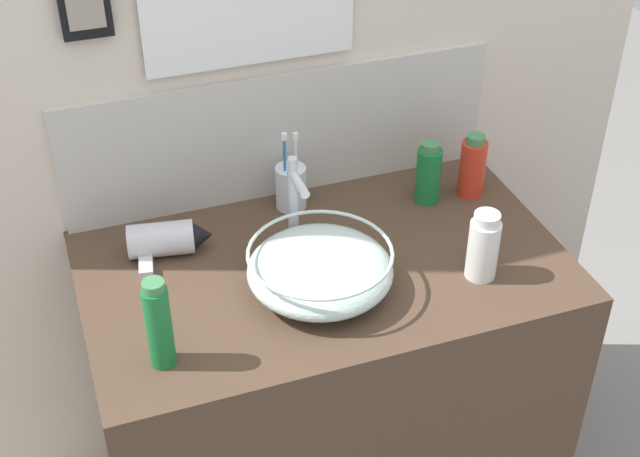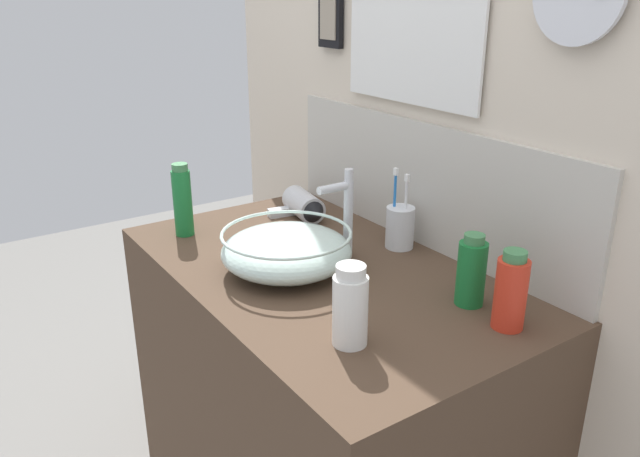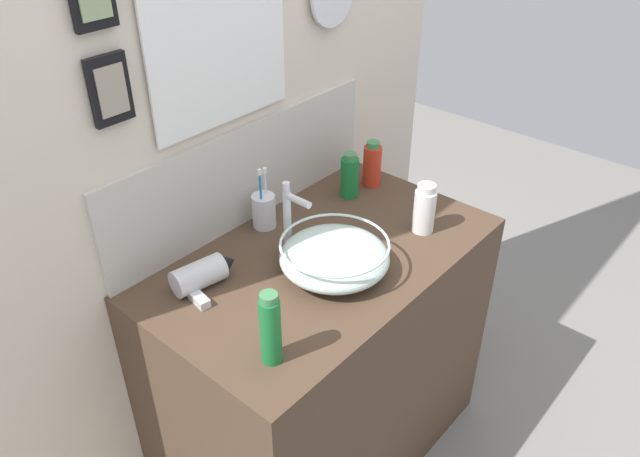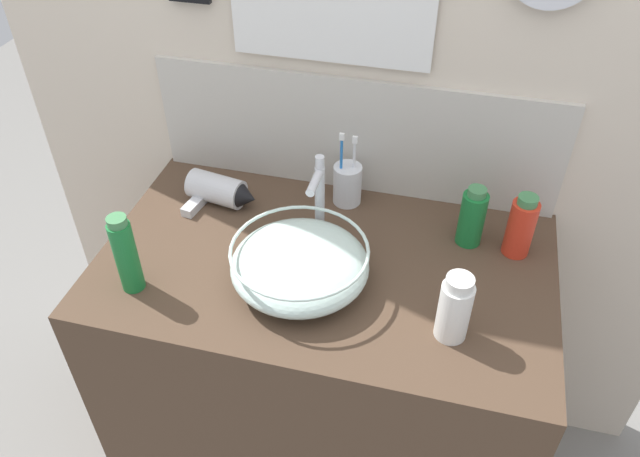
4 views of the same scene
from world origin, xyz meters
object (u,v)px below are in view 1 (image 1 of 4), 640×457
(soap_dispenser, at_px, (472,167))
(hair_drier, at_px, (167,240))
(faucet, at_px, (294,198))
(lotion_bottle, at_px, (429,174))
(spray_bottle, at_px, (483,246))
(shampoo_bottle, at_px, (159,324))
(toothbrush_cup, at_px, (290,187))
(glass_bowl_sink, at_px, (320,269))

(soap_dispenser, bearing_deg, hair_drier, 179.54)
(faucet, distance_m, soap_dispenser, 0.48)
(lotion_bottle, relative_size, spray_bottle, 0.98)
(shampoo_bottle, bearing_deg, faucet, 37.69)
(lotion_bottle, relative_size, shampoo_bottle, 0.79)
(faucet, bearing_deg, toothbrush_cup, 76.12)
(faucet, relative_size, shampoo_bottle, 1.12)
(shampoo_bottle, bearing_deg, soap_dispenser, 21.81)
(spray_bottle, bearing_deg, hair_drier, 154.20)
(faucet, height_order, soap_dispenser, faucet)
(glass_bowl_sink, relative_size, shampoo_bottle, 1.55)
(toothbrush_cup, xyz_separation_m, soap_dispenser, (0.43, -0.09, 0.02))
(lotion_bottle, bearing_deg, hair_drier, -179.59)
(spray_bottle, bearing_deg, soap_dispenser, 66.75)
(toothbrush_cup, height_order, shampoo_bottle, toothbrush_cup)
(faucet, distance_m, shampoo_bottle, 0.45)
(toothbrush_cup, bearing_deg, hair_drier, -164.52)
(soap_dispenser, height_order, shampoo_bottle, shampoo_bottle)
(faucet, height_order, hair_drier, faucet)
(glass_bowl_sink, relative_size, toothbrush_cup, 1.48)
(hair_drier, xyz_separation_m, shampoo_bottle, (-0.08, -0.34, 0.06))
(toothbrush_cup, relative_size, lotion_bottle, 1.32)
(shampoo_bottle, bearing_deg, hair_drier, 76.82)
(glass_bowl_sink, height_order, hair_drier, glass_bowl_sink)
(hair_drier, relative_size, shampoo_bottle, 0.99)
(glass_bowl_sink, relative_size, faucet, 1.39)
(toothbrush_cup, height_order, soap_dispenser, toothbrush_cup)
(hair_drier, bearing_deg, spray_bottle, -25.80)
(glass_bowl_sink, height_order, soap_dispenser, soap_dispenser)
(faucet, height_order, toothbrush_cup, faucet)
(soap_dispenser, bearing_deg, faucet, -173.35)
(faucet, distance_m, hair_drier, 0.30)
(faucet, relative_size, lotion_bottle, 1.41)
(soap_dispenser, bearing_deg, toothbrush_cup, 167.83)
(faucet, height_order, lotion_bottle, faucet)
(glass_bowl_sink, height_order, toothbrush_cup, toothbrush_cup)
(soap_dispenser, height_order, spray_bottle, soap_dispenser)
(soap_dispenser, distance_m, lotion_bottle, 0.11)
(hair_drier, relative_size, soap_dispenser, 1.20)
(lotion_bottle, bearing_deg, spray_bottle, -92.82)
(toothbrush_cup, bearing_deg, shampoo_bottle, -132.90)
(toothbrush_cup, xyz_separation_m, spray_bottle, (0.31, -0.39, 0.02))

